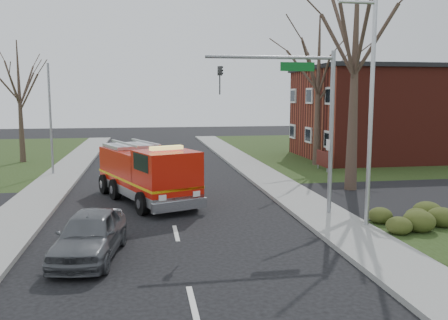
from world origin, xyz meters
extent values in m
plane|color=black|center=(0.00, 0.00, 0.00)|extent=(120.00, 120.00, 0.00)
cube|color=gray|center=(6.20, 0.00, 0.07)|extent=(2.40, 80.00, 0.15)
cube|color=maroon|center=(19.00, 18.00, 3.50)|extent=(15.00, 10.00, 7.00)
cube|color=black|center=(19.00, 18.00, 7.10)|extent=(15.40, 10.40, 0.30)
cube|color=silver|center=(11.45, 18.00, 2.00)|extent=(0.12, 1.40, 1.20)
cube|color=#4E1612|center=(10.50, 12.50, 0.90)|extent=(0.12, 2.00, 1.00)
cylinder|color=gray|center=(10.50, 11.70, 0.45)|extent=(0.08, 0.08, 0.90)
cylinder|color=gray|center=(10.50, 13.30, 0.45)|extent=(0.08, 0.08, 0.90)
ellipsoid|color=#2D3D16|center=(9.00, -1.00, 0.58)|extent=(2.80, 2.00, 0.90)
cone|color=#3F2F25|center=(9.50, 6.00, 6.00)|extent=(0.64, 0.64, 12.00)
cone|color=#3F2F25|center=(11.00, 15.00, 5.25)|extent=(0.56, 0.56, 10.50)
cone|color=#3F2F25|center=(-10.00, 20.00, 4.50)|extent=(0.44, 0.44, 9.00)
cylinder|color=gray|center=(6.50, 1.50, 3.40)|extent=(0.18, 0.18, 6.80)
cylinder|color=gray|center=(3.90, 1.50, 6.50)|extent=(5.20, 0.14, 0.14)
cube|color=#0C591E|center=(5.00, 1.50, 6.15)|extent=(1.40, 0.06, 0.35)
imported|color=black|center=(1.90, 1.50, 6.15)|extent=(0.22, 0.18, 1.10)
cylinder|color=#B7BABF|center=(7.20, -0.50, 4.20)|extent=(0.16, 0.16, 8.40)
cylinder|color=#B7BABF|center=(6.50, -0.50, 8.30)|extent=(1.40, 0.12, 0.12)
cylinder|color=gray|center=(-6.80, 14.00, 3.50)|extent=(0.14, 0.14, 7.00)
cube|color=#BC1408|center=(-1.43, 6.67, 1.41)|extent=(3.96, 5.29, 1.92)
cube|color=#BC1408|center=(-0.14, 3.45, 1.55)|extent=(3.08, 3.08, 2.19)
cube|color=#B7BABF|center=(-1.02, 5.66, 0.64)|extent=(4.86, 7.50, 0.41)
cube|color=#E5B20C|center=(-1.02, 5.66, 1.14)|extent=(4.87, 7.50, 0.11)
cube|color=black|center=(0.23, 2.52, 2.24)|extent=(1.96, 0.85, 0.78)
cube|color=#E5D866|center=(-0.14, 3.45, 2.78)|extent=(1.47, 0.84, 0.16)
cylinder|color=black|center=(-1.21, 2.93, 0.50)|extent=(0.67, 1.05, 1.00)
cylinder|color=black|center=(0.99, 3.81, 0.50)|extent=(0.67, 1.05, 1.00)
cylinder|color=black|center=(-3.14, 7.76, 0.50)|extent=(0.67, 1.05, 1.00)
cylinder|color=black|center=(-0.93, 8.64, 0.50)|extent=(0.67, 1.05, 1.00)
imported|color=#53565B|center=(-2.80, -2.18, 0.74)|extent=(2.35, 4.55, 1.48)
camera|label=1|loc=(-1.07, -16.88, 5.00)|focal=38.00mm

